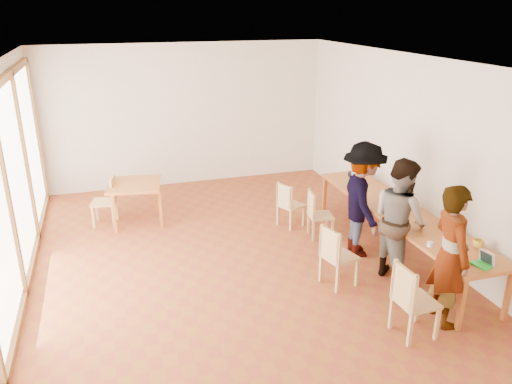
{
  "coord_description": "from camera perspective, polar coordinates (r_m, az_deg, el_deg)",
  "views": [
    {
      "loc": [
        -1.69,
        -6.49,
        3.69
      ],
      "look_at": [
        0.37,
        0.12,
        1.1
      ],
      "focal_mm": 35.0,
      "sensor_mm": 36.0,
      "label": 1
    }
  ],
  "objects": [
    {
      "name": "pink_phone",
      "position": [
        6.73,
        25.35,
        -7.48
      ],
      "size": [
        0.05,
        0.1,
        0.01
      ],
      "primitive_type": "cube",
      "color": "#BC2F79",
      "rests_on": "communal_table"
    },
    {
      "name": "side_table",
      "position": [
        9.09,
        -13.74,
        0.5
      ],
      "size": [
        0.9,
        0.9,
        0.75
      ],
      "rotation": [
        0.0,
        0.0,
        -0.16
      ],
      "color": "#BF652A",
      "rests_on": "ground"
    },
    {
      "name": "window_wall",
      "position": [
        6.97,
        -26.81,
        -0.1
      ],
      "size": [
        0.1,
        8.0,
        3.0
      ],
      "primitive_type": "cube",
      "color": "white",
      "rests_on": "ground"
    },
    {
      "name": "chair_near",
      "position": [
        6.14,
        17.18,
        -11.05
      ],
      "size": [
        0.45,
        0.45,
        0.5
      ],
      "rotation": [
        0.0,
        0.0,
        0.04
      ],
      "color": "tan",
      "rests_on": "ground"
    },
    {
      "name": "clear_glass",
      "position": [
        8.69,
        10.62,
        0.68
      ],
      "size": [
        0.07,
        0.07,
        0.09
      ],
      "primitive_type": "cylinder",
      "color": "silver",
      "rests_on": "communal_table"
    },
    {
      "name": "laptop_far",
      "position": [
        9.01,
        11.26,
        1.38
      ],
      "size": [
        0.25,
        0.26,
        0.18
      ],
      "rotation": [
        0.0,
        0.0,
        0.43
      ],
      "color": "#2ED83D",
      "rests_on": "communal_table"
    },
    {
      "name": "black_pouch",
      "position": [
        9.25,
        11.27,
        1.87
      ],
      "size": [
        0.16,
        0.26,
        0.09
      ],
      "primitive_type": "cube",
      "color": "black",
      "rests_on": "communal_table"
    },
    {
      "name": "chair_mid",
      "position": [
        6.96,
        9.0,
        -6.63
      ],
      "size": [
        0.51,
        0.51,
        0.47
      ],
      "rotation": [
        0.0,
        0.0,
        0.27
      ],
      "color": "tan",
      "rests_on": "ground"
    },
    {
      "name": "wall_front",
      "position": [
        3.72,
        14.12,
        -16.29
      ],
      "size": [
        6.0,
        0.1,
        3.0
      ],
      "primitive_type": "cube",
      "color": "beige",
      "rests_on": "ground"
    },
    {
      "name": "wall_right",
      "position": [
        8.3,
        17.94,
        4.2
      ],
      "size": [
        0.1,
        8.0,
        3.0
      ],
      "primitive_type": "cube",
      "color": "beige",
      "rests_on": "ground"
    },
    {
      "name": "person_far",
      "position": [
        7.8,
        12.07,
        -0.89
      ],
      "size": [
        0.9,
        1.28,
        1.81
      ],
      "primitive_type": "imported",
      "rotation": [
        0.0,
        0.0,
        1.36
      ],
      "color": "gray",
      "rests_on": "ground"
    },
    {
      "name": "wall_back",
      "position": [
        10.85,
        -8.05,
        8.67
      ],
      "size": [
        6.0,
        0.1,
        3.0
      ],
      "primitive_type": "cube",
      "color": "beige",
      "rests_on": "ground"
    },
    {
      "name": "chair_spare",
      "position": [
        9.21,
        -16.51,
        -0.4
      ],
      "size": [
        0.48,
        0.48,
        0.47
      ],
      "rotation": [
        0.0,
        0.0,
        2.95
      ],
      "color": "tan",
      "rests_on": "ground"
    },
    {
      "name": "person_near",
      "position": [
        6.42,
        21.3,
        -6.81
      ],
      "size": [
        0.51,
        0.71,
        1.79
      ],
      "primitive_type": "imported",
      "rotation": [
        0.0,
        0.0,
        1.43
      ],
      "color": "gray",
      "rests_on": "ground"
    },
    {
      "name": "laptop_mid",
      "position": [
        7.91,
        16.11,
        -1.79
      ],
      "size": [
        0.21,
        0.23,
        0.18
      ],
      "rotation": [
        0.0,
        0.0,
        -0.12
      ],
      "color": "#2ED83D",
      "rests_on": "communal_table"
    },
    {
      "name": "chair_far",
      "position": [
        8.72,
        3.65,
        -0.98
      ],
      "size": [
        0.5,
        0.5,
        0.43
      ],
      "rotation": [
        0.0,
        0.0,
        0.42
      ],
      "color": "tan",
      "rests_on": "ground"
    },
    {
      "name": "communal_table",
      "position": [
        7.96,
        16.04,
        -2.39
      ],
      "size": [
        0.8,
        4.0,
        0.75
      ],
      "color": "#BF652A",
      "rests_on": "ground"
    },
    {
      "name": "condiment_cup",
      "position": [
        6.91,
        19.29,
        -5.66
      ],
      "size": [
        0.08,
        0.08,
        0.06
      ],
      "primitive_type": "cylinder",
      "color": "white",
      "rests_on": "communal_table"
    },
    {
      "name": "ceiling",
      "position": [
        6.74,
        -2.77,
        14.78
      ],
      "size": [
        6.0,
        8.0,
        0.04
      ],
      "primitive_type": "cube",
      "color": "white",
      "rests_on": "wall_back"
    },
    {
      "name": "person_mid",
      "position": [
        7.26,
        16.11,
        -3.03
      ],
      "size": [
        0.72,
        0.9,
        1.78
      ],
      "primitive_type": "imported",
      "rotation": [
        0.0,
        0.0,
        1.62
      ],
      "color": "gray",
      "rests_on": "ground"
    },
    {
      "name": "yellow_mug",
      "position": [
        7.09,
        24.05,
        -5.42
      ],
      "size": [
        0.17,
        0.17,
        0.11
      ],
      "primitive_type": "imported",
      "rotation": [
        0.0,
        0.0,
        -0.33
      ],
      "color": "gold",
      "rests_on": "communal_table"
    },
    {
      "name": "chair_empty",
      "position": [
        8.37,
        6.86,
        -2.03
      ],
      "size": [
        0.43,
        0.43,
        0.44
      ],
      "rotation": [
        0.0,
        0.0,
        -0.15
      ],
      "color": "tan",
      "rests_on": "ground"
    },
    {
      "name": "ground",
      "position": [
        7.65,
        -2.39,
        -8.33
      ],
      "size": [
        8.0,
        8.0,
        0.0
      ],
      "primitive_type": "plane",
      "color": "brown",
      "rests_on": "ground"
    },
    {
      "name": "laptop_near",
      "position": [
        6.66,
        24.61,
        -7.22
      ],
      "size": [
        0.23,
        0.25,
        0.19
      ],
      "rotation": [
        0.0,
        0.0,
        0.21
      ],
      "color": "#2ED83D",
      "rests_on": "communal_table"
    },
    {
      "name": "green_bottle",
      "position": [
        8.83,
        11.57,
        1.6
      ],
      "size": [
        0.07,
        0.07,
        0.28
      ],
      "primitive_type": "cylinder",
      "color": "#127736",
      "rests_on": "communal_table"
    }
  ]
}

